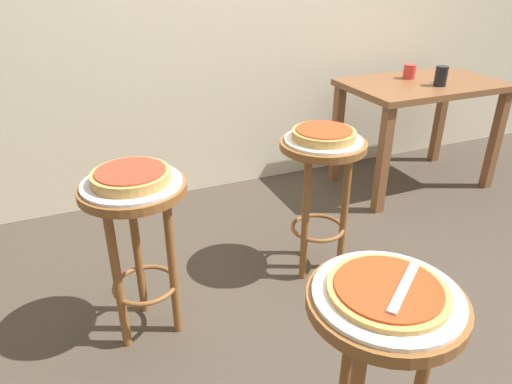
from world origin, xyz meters
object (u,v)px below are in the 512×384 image
at_px(stool_foreground, 379,349).
at_px(pizza_foreground, 388,290).
at_px(condiment_shaker, 443,77).
at_px(pizza_leftside, 324,134).
at_px(serving_plate_leftside, 324,140).
at_px(cup_near_edge, 441,76).
at_px(stool_leftside, 321,176).
at_px(pizza_server_knife, 404,287).
at_px(dining_table, 421,100).
at_px(stool_middle, 137,225).
at_px(pizza_middle, 131,176).
at_px(serving_plate_foreground, 387,295).
at_px(serving_plate_middle, 132,183).
at_px(cup_far_edge, 409,72).

relative_size(stool_foreground, pizza_foreground, 2.30).
bearing_deg(condiment_shaker, pizza_leftside, -154.93).
xyz_separation_m(serving_plate_leftside, cup_near_edge, (1.14, 0.51, 0.09)).
bearing_deg(serving_plate_leftside, condiment_shaker, 25.07).
bearing_deg(stool_leftside, pizza_server_knife, -110.35).
height_order(serving_plate_leftside, pizza_leftside, pizza_leftside).
distance_m(dining_table, pizza_server_knife, 2.27).
relative_size(stool_foreground, stool_middle, 1.00).
distance_m(stool_foreground, pizza_middle, 1.05).
xyz_separation_m(serving_plate_foreground, condiment_shaker, (1.63, 1.59, 0.06)).
height_order(pizza_foreground, stool_leftside, pizza_foreground).
bearing_deg(serving_plate_middle, cup_near_edge, 17.33).
distance_m(stool_leftside, serving_plate_leftside, 0.18).
distance_m(pizza_foreground, serving_plate_middle, 1.02).
xyz_separation_m(serving_plate_leftside, pizza_server_knife, (-0.39, -1.05, 0.03)).
xyz_separation_m(stool_leftside, pizza_leftside, (0.00, 0.00, 0.21)).
height_order(pizza_leftside, cup_far_edge, cup_far_edge).
bearing_deg(serving_plate_foreground, serving_plate_middle, 117.64).
height_order(stool_foreground, pizza_middle, pizza_middle).
height_order(pizza_foreground, dining_table, pizza_foreground).
relative_size(pizza_middle, cup_near_edge, 2.41).
height_order(stool_foreground, condiment_shaker, condiment_shaker).
relative_size(serving_plate_leftside, dining_table, 0.35).
xyz_separation_m(pizza_foreground, cup_far_edge, (1.51, 1.78, 0.05)).
relative_size(pizza_middle, cup_far_edge, 3.18).
relative_size(stool_foreground, pizza_middle, 2.36).
bearing_deg(cup_far_edge, pizza_foreground, -130.35).
bearing_deg(pizza_foreground, stool_middle, 117.64).
distance_m(pizza_middle, pizza_leftside, 0.90).
relative_size(pizza_middle, condiment_shaker, 3.67).
xyz_separation_m(serving_plate_foreground, cup_near_edge, (1.56, 1.54, 0.09)).
bearing_deg(cup_near_edge, stool_leftside, -155.80).
bearing_deg(condiment_shaker, stool_leftside, -154.93).
relative_size(stool_middle, cup_near_edge, 5.70).
relative_size(stool_middle, stool_leftside, 1.00).
bearing_deg(serving_plate_middle, stool_foreground, -62.36).
relative_size(stool_middle, serving_plate_middle, 1.85).
relative_size(serving_plate_middle, stool_leftside, 0.54).
height_order(serving_plate_leftside, cup_far_edge, cup_far_edge).
relative_size(pizza_leftside, pizza_server_knife, 1.34).
xyz_separation_m(cup_near_edge, pizza_server_knife, (-1.53, -1.56, -0.06)).
distance_m(pizza_middle, pizza_server_knife, 1.06).
distance_m(serving_plate_leftside, condiment_shaker, 1.33).
relative_size(stool_leftside, pizza_leftside, 2.37).
height_order(stool_foreground, cup_near_edge, cup_near_edge).
height_order(pizza_middle, pizza_server_knife, pizza_middle).
distance_m(serving_plate_foreground, serving_plate_middle, 1.02).
xyz_separation_m(stool_leftside, dining_table, (1.12, 0.63, 0.09)).
bearing_deg(cup_far_edge, stool_middle, -156.30).
relative_size(pizza_leftside, cup_near_edge, 2.41).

